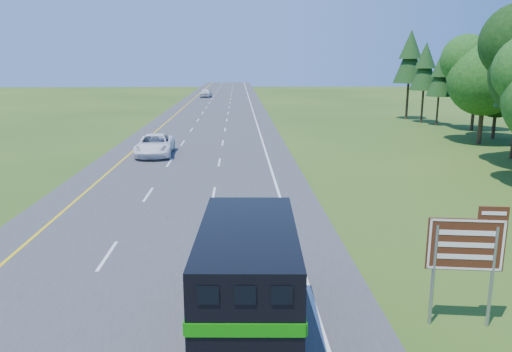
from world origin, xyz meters
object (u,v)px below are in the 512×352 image
at_px(white_suv, 155,145).
at_px(far_car, 206,93).
at_px(horse_truck, 248,276).
at_px(exit_sign, 467,249).

distance_m(white_suv, far_car, 65.32).
bearing_deg(far_car, horse_truck, -81.31).
bearing_deg(white_suv, exit_sign, -66.66).
distance_m(far_car, exit_sign, 92.77).
distance_m(horse_truck, far_car, 92.66).
relative_size(far_car, exit_sign, 1.47).
xyz_separation_m(horse_truck, far_car, (-6.76, 92.41, -0.91)).
xyz_separation_m(white_suv, exit_sign, (12.82, -26.55, 1.43)).
relative_size(horse_truck, exit_sign, 2.17).
height_order(horse_truck, white_suv, horse_truck).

